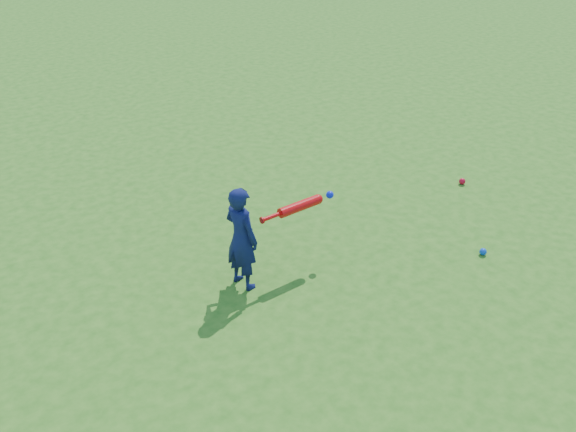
% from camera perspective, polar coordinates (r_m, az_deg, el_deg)
% --- Properties ---
extents(ground, '(80.00, 80.00, 0.00)m').
position_cam_1_polar(ground, '(6.00, -6.65, -4.32)').
color(ground, '#2D6919').
rests_on(ground, ground).
extents(child, '(0.30, 0.39, 0.96)m').
position_cam_1_polar(child, '(5.46, -4.17, -1.97)').
color(child, '#0F1648').
rests_on(child, ground).
extents(ground_ball_red, '(0.07, 0.07, 0.07)m').
position_cam_1_polar(ground_ball_red, '(7.62, 15.22, 2.99)').
color(ground_ball_red, red).
rests_on(ground_ball_red, ground).
extents(ground_ball_blue, '(0.07, 0.07, 0.07)m').
position_cam_1_polar(ground_ball_blue, '(6.35, 16.95, -3.06)').
color(ground_ball_blue, blue).
rests_on(ground_ball_blue, ground).
extents(bat_swing, '(0.80, 0.13, 0.09)m').
position_cam_1_polar(bat_swing, '(5.67, 1.31, 0.98)').
color(bat_swing, red).
rests_on(bat_swing, ground).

